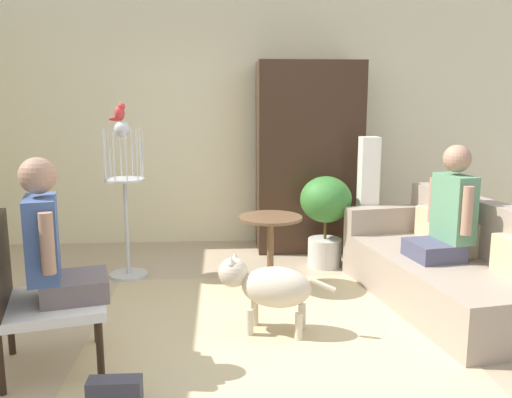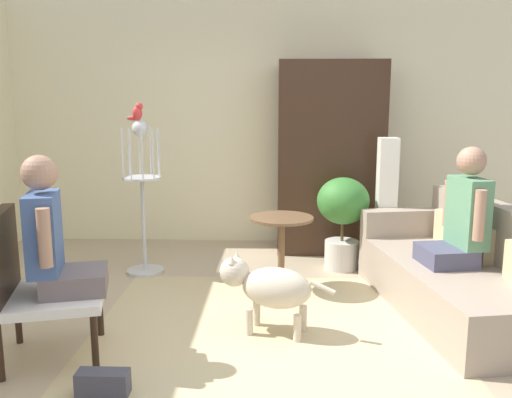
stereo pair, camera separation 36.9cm
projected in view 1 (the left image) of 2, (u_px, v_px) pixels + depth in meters
ground_plane at (293, 334)px, 3.85m from camera, size 7.65×7.65×0.00m
back_wall at (264, 123)px, 6.24m from camera, size 6.98×0.12×2.80m
area_rug at (270, 336)px, 3.82m from camera, size 2.57×2.56×0.01m
couch at (447, 268)px, 4.41m from camera, size 1.21×2.12×0.86m
armchair at (24, 286)px, 3.25m from camera, size 0.78×0.77×0.98m
person_on_couch at (448, 213)px, 4.28m from camera, size 0.49×0.54×0.92m
person_on_armchair at (52, 244)px, 3.26m from camera, size 0.54×0.52×0.89m
round_end_table at (270, 241)px, 4.74m from camera, size 0.56×0.56×0.65m
dog at (268, 286)px, 3.83m from camera, size 0.83×0.42×0.57m
bird_cage_stand at (126, 203)px, 4.99m from camera, size 0.37×0.37×1.47m
parrot at (120, 112)px, 4.84m from camera, size 0.17×0.10×0.16m
potted_plant at (326, 211)px, 5.34m from camera, size 0.51×0.51×0.92m
column_lamp at (367, 204)px, 5.32m from camera, size 0.20×0.20×1.31m
armoire_cabinet at (308, 157)px, 5.93m from camera, size 1.13×0.56×2.07m
handbag at (115, 391)px, 2.96m from camera, size 0.30×0.12×0.15m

